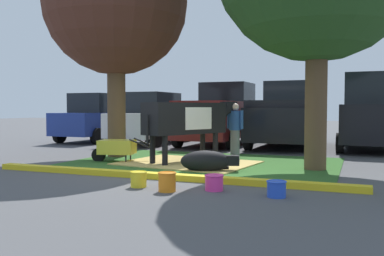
{
  "coord_description": "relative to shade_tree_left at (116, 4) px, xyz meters",
  "views": [
    {
      "loc": [
        4.17,
        -8.65,
        1.42
      ],
      "look_at": [
        0.15,
        1.56,
        0.9
      ],
      "focal_mm": 39.91,
      "sensor_mm": 36.0,
      "label": 1
    }
  ],
  "objects": [
    {
      "name": "bucket_orange",
      "position": [
        3.5,
        -4.1,
        -4.21
      ],
      "size": [
        0.32,
        0.32,
        0.33
      ],
      "color": "orange",
      "rests_on": "ground"
    },
    {
      "name": "bucket_yellow",
      "position": [
        2.85,
        -3.92,
        -4.24
      ],
      "size": [
        0.31,
        0.31,
        0.28
      ],
      "color": "yellow",
      "rests_on": "ground"
    },
    {
      "name": "person_handler",
      "position": [
        3.24,
        1.02,
        -3.56
      ],
      "size": [
        0.51,
        0.34,
        1.55
      ],
      "color": "slate",
      "rests_on": "ground"
    },
    {
      "name": "wheelbarrow",
      "position": [
        0.61,
        -1.03,
        -4.0
      ],
      "size": [
        1.62,
        0.86,
        0.63
      ],
      "color": "gold",
      "rests_on": "ground"
    },
    {
      "name": "calf_lying",
      "position": [
        3.39,
        -1.79,
        -4.15
      ],
      "size": [
        1.33,
        0.82,
        0.48
      ],
      "color": "black",
      "rests_on": "ground"
    },
    {
      "name": "grass_island",
      "position": [
        2.8,
        -0.47,
        -4.37
      ],
      "size": [
        6.7,
        4.78,
        0.02
      ],
      "primitive_type": "cube",
      "color": "#2D5B23",
      "rests_on": "ground"
    },
    {
      "name": "shade_tree_left",
      "position": [
        0.0,
        0.0,
        0.0
      ],
      "size": [
        4.11,
        4.11,
        6.47
      ],
      "color": "brown",
      "rests_on": "ground"
    },
    {
      "name": "suv_dark_grey",
      "position": [
        6.93,
        4.89,
        -3.11
      ],
      "size": [
        2.17,
        4.63,
        2.52
      ],
      "color": "black",
      "rests_on": "ground"
    },
    {
      "name": "cow_holstein",
      "position": [
        2.39,
        -0.42,
        -3.25
      ],
      "size": [
        1.76,
        2.95,
        1.59
      ],
      "color": "black",
      "rests_on": "ground"
    },
    {
      "name": "hay_bedding",
      "position": [
        2.5,
        -0.71,
        -4.36
      ],
      "size": [
        3.5,
        2.82,
        0.04
      ],
      "primitive_type": "cube",
      "rotation": [
        0.0,
        0.0,
        -0.14
      ],
      "color": "tan",
      "rests_on": "ground"
    },
    {
      "name": "pickup_truck_maroon",
      "position": [
        1.52,
        5.13,
        -3.27
      ],
      "size": [
        2.28,
        5.43,
        2.42
      ],
      "color": "maroon",
      "rests_on": "ground"
    },
    {
      "name": "ground_plane",
      "position": [
        2.35,
        -1.97,
        -4.38
      ],
      "size": [
        80.0,
        80.0,
        0.0
      ],
      "primitive_type": "plane",
      "color": "#4C4C4F"
    },
    {
      "name": "hatchback_white",
      "position": [
        -1.16,
        4.54,
        -3.4
      ],
      "size": [
        2.07,
        4.43,
        2.02
      ],
      "color": "silver",
      "rests_on": "ground"
    },
    {
      "name": "curb_yellow",
      "position": [
        2.8,
        -3.01,
        -4.32
      ],
      "size": [
        7.9,
        0.24,
        0.12
      ],
      "primitive_type": "cube",
      "color": "yellow",
      "rests_on": "ground"
    },
    {
      "name": "pickup_truck_black",
      "position": [
        4.08,
        5.19,
        -3.27
      ],
      "size": [
        2.28,
        5.43,
        2.42
      ],
      "color": "black",
      "rests_on": "ground"
    },
    {
      "name": "bucket_blue",
      "position": [
        5.31,
        -3.88,
        -4.25
      ],
      "size": [
        0.32,
        0.32,
        0.26
      ],
      "color": "blue",
      "rests_on": "ground"
    },
    {
      "name": "sedan_blue",
      "position": [
        -3.85,
        4.83,
        -3.4
      ],
      "size": [
        2.07,
        4.43,
        2.02
      ],
      "color": "navy",
      "rests_on": "ground"
    },
    {
      "name": "bucket_pink",
      "position": [
        4.21,
        -3.73,
        -4.24
      ],
      "size": [
        0.34,
        0.34,
        0.27
      ],
      "color": "#EA3893",
      "rests_on": "ground"
    }
  ]
}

